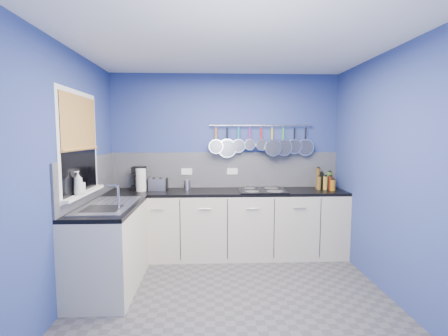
{
  "coord_description": "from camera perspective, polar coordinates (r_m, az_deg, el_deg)",
  "views": [
    {
      "loc": [
        -0.22,
        -3.18,
        1.64
      ],
      "look_at": [
        -0.05,
        0.75,
        1.25
      ],
      "focal_mm": 26.39,
      "sensor_mm": 36.0,
      "label": 1
    }
  ],
  "objects": [
    {
      "name": "wall_left",
      "position": [
        3.5,
        -25.91,
        -1.31
      ],
      "size": [
        0.02,
        3.0,
        2.5
      ],
      "primitive_type": "cube",
      "color": "navy",
      "rests_on": "ground"
    },
    {
      "name": "pan_5",
      "position": [
        4.7,
        8.33,
        4.69
      ],
      "size": [
        0.24,
        0.12,
        0.43
      ],
      "primitive_type": null,
      "color": "silver",
      "rests_on": "pot_rail"
    },
    {
      "name": "condiment_5",
      "position": [
        4.71,
        16.15,
        -2.51
      ],
      "size": [
        0.05,
        0.05,
        0.18
      ],
      "primitive_type": "cylinder",
      "color": "brown",
      "rests_on": "worktop_back"
    },
    {
      "name": "worktop_back",
      "position": [
        4.45,
        0.4,
        -4.17
      ],
      "size": [
        3.2,
        0.6,
        0.04
      ],
      "primitive_type": "cube",
      "color": "black",
      "rests_on": "cabinet_run_back"
    },
    {
      "name": "hob",
      "position": [
        4.46,
        6.58,
        -3.84
      ],
      "size": [
        0.63,
        0.55,
        0.01
      ],
      "primitive_type": "cube",
      "color": "black",
      "rests_on": "worktop_back"
    },
    {
      "name": "window_sill",
      "position": [
        3.78,
        -23.12,
        -4.01
      ],
      "size": [
        0.1,
        0.98,
        0.03
      ],
      "primitive_type": "cube",
      "color": "white",
      "rests_on": "wall_left"
    },
    {
      "name": "pan_6",
      "position": [
        4.74,
        10.22,
        4.67
      ],
      "size": [
        0.24,
        0.09,
        0.43
      ],
      "primitive_type": null,
      "color": "silver",
      "rests_on": "pot_rail"
    },
    {
      "name": "condiment_3",
      "position": [
        4.75,
        17.94,
        -2.48
      ],
      "size": [
        0.07,
        0.07,
        0.18
      ],
      "primitive_type": "cylinder",
      "color": "#4C190C",
      "rests_on": "worktop_back"
    },
    {
      "name": "condiment_0",
      "position": [
        4.83,
        17.78,
        -2.04
      ],
      "size": [
        0.06,
        0.06,
        0.23
      ],
      "primitive_type": "cylinder",
      "color": "#3F721E",
      "rests_on": "worktop_back"
    },
    {
      "name": "socket_right",
      "position": [
        4.7,
        1.46,
        -0.58
      ],
      "size": [
        0.15,
        0.01,
        0.09
      ],
      "primitive_type": "cube",
      "color": "white",
      "rests_on": "backsplash_back"
    },
    {
      "name": "condiment_2",
      "position": [
        4.78,
        15.96,
        -1.74
      ],
      "size": [
        0.06,
        0.06,
        0.28
      ],
      "primitive_type": "cylinder",
      "color": "brown",
      "rests_on": "worktop_back"
    },
    {
      "name": "pan_2",
      "position": [
        4.64,
        2.52,
        5.04
      ],
      "size": [
        0.19,
        0.06,
        0.38
      ],
      "primitive_type": null,
      "color": "silver",
      "rests_on": "pot_rail"
    },
    {
      "name": "soap_bottle_b",
      "position": [
        3.62,
        -23.7,
        -2.82
      ],
      "size": [
        0.09,
        0.09,
        0.17
      ],
      "primitive_type": "imported",
      "rotation": [
        0.0,
        0.0,
        -0.15
      ],
      "color": "white",
      "rests_on": "window_sill"
    },
    {
      "name": "worktop_left",
      "position": [
        3.73,
        -19.41,
        -6.44
      ],
      "size": [
        0.6,
        1.2,
        0.04
      ],
      "primitive_type": "cube",
      "color": "black",
      "rests_on": "cabinet_run_left"
    },
    {
      "name": "pot_rail",
      "position": [
        4.69,
        6.42,
        7.33
      ],
      "size": [
        1.45,
        0.02,
        0.02
      ],
      "primitive_type": "cylinder",
      "rotation": [
        0.0,
        1.57,
        0.0
      ],
      "color": "silver",
      "rests_on": "wall_back"
    },
    {
      "name": "pan_7",
      "position": [
        4.77,
        12.09,
        4.81
      ],
      "size": [
        0.21,
        0.06,
        0.4
      ],
      "primitive_type": null,
      "color": "silver",
      "rests_on": "pot_rail"
    },
    {
      "name": "backsplash_back",
      "position": [
        4.7,
        0.23,
        -0.33
      ],
      "size": [
        3.2,
        0.02,
        0.5
      ],
      "primitive_type": "cube",
      "color": "gray",
      "rests_on": "wall_back"
    },
    {
      "name": "soap_bottle_a",
      "position": [
        3.58,
        -23.95,
        -2.38
      ],
      "size": [
        0.12,
        0.12,
        0.24
      ],
      "primitive_type": "imported",
      "rotation": [
        0.0,
        0.0,
        -0.41
      ],
      "color": "white",
      "rests_on": "window_sill"
    },
    {
      "name": "pan_0",
      "position": [
        4.62,
        -1.42,
        4.96
      ],
      "size": [
        0.2,
        0.12,
        0.39
      ],
      "primitive_type": null,
      "color": "silver",
      "rests_on": "pot_rail"
    },
    {
      "name": "wall_back",
      "position": [
        4.71,
        0.22,
        0.91
      ],
      "size": [
        3.2,
        0.02,
        2.5
      ],
      "primitive_type": "cube",
      "color": "navy",
      "rests_on": "ground"
    },
    {
      "name": "cabinet_run_back",
      "position": [
        4.55,
        0.4,
        -9.76
      ],
      "size": [
        3.2,
        0.6,
        0.86
      ],
      "primitive_type": "cube",
      "color": "beige",
      "rests_on": "ground"
    },
    {
      "name": "window_glass",
      "position": [
        3.74,
        -23.71,
        3.81
      ],
      "size": [
        0.01,
        0.9,
        1.0
      ],
      "primitive_type": "cube",
      "color": "black",
      "rests_on": "wall_left"
    },
    {
      "name": "pan_4",
      "position": [
        4.68,
        6.42,
        5.18
      ],
      "size": [
        0.16,
        0.1,
        0.35
      ],
      "primitive_type": null,
      "color": "silver",
      "rests_on": "pot_rail"
    },
    {
      "name": "coffee_maker",
      "position": [
        4.65,
        -14.52,
        -1.71
      ],
      "size": [
        0.19,
        0.21,
        0.32
      ],
      "primitive_type": null,
      "rotation": [
        0.0,
        0.0,
        -0.07
      ],
      "color": "black",
      "rests_on": "worktop_back"
    },
    {
      "name": "wall_front",
      "position": [
        1.73,
        4.85,
        -7.37
      ],
      "size": [
        3.2,
        0.02,
        2.5
      ],
      "primitive_type": "cube",
      "color": "navy",
      "rests_on": "ground"
    },
    {
      "name": "bamboo_blind",
      "position": [
        3.74,
        -23.74,
        7.26
      ],
      "size": [
        0.01,
        0.9,
        0.55
      ],
      "primitive_type": "cube",
      "color": "#CA864A",
      "rests_on": "wall_left"
    },
    {
      "name": "canister",
      "position": [
        4.55,
        -6.4,
        -2.9
      ],
      "size": [
        0.1,
        0.1,
        0.13
      ],
      "primitive_type": "cylinder",
      "rotation": [
        0.0,
        0.0,
        0.12
      ],
      "color": "silver",
      "rests_on": "worktop_back"
    },
    {
      "name": "socket_left",
      "position": [
        4.7,
        -6.48,
        -0.61
      ],
      "size": [
        0.15,
        0.01,
        0.09
      ],
      "primitive_type": "cube",
      "color": "white",
      "rests_on": "backsplash_back"
    },
    {
      "name": "ceiling",
      "position": [
        3.31,
        1.51,
        20.92
      ],
      "size": [
        3.2,
        3.0,
        0.02
      ],
      "primitive_type": "cube",
      "color": "white",
      "rests_on": "ground"
    },
    {
      "name": "pan_3",
      "position": [
        4.66,
        4.48,
        5.24
      ],
      "size": [
        0.16,
        0.07,
        0.35
      ],
      "primitive_type": null,
      "color": "silver",
      "rests_on": "pot_rail"
    },
    {
      "name": "paper_towel",
      "position": [
        4.52,
        -14.17,
        -2.02
      ],
      "size": [
        0.14,
        0.14,
        0.3
      ],
      "primitive_type": "cylinder",
      "rotation": [
        0.0,
        0.0,
        0.05
      ],
      "color": "white",
      "rests_on": "worktop_back"
    },
    {
      "name": "backsplash_left",
      "position": [
        4.05,
        -22.19,
        -1.71
      ],
      "size": [
        0.02,
        1.8,
        0.5
      ],
      "primitive_type": "cube",
      "color": "gray",
      "rests_on": "wall_left"
    },
    {
      "name": "wall_right",
      "position": [
        3.69,
        27.27,
        -1.04
      ],
      "size": [
        0.02,
        3.0,
        2.5
      ],
      "primitive_type": "cube",
      "color": "navy",
      "rests_on": "ground"
    },
    {
      "name": "sink_unit",
      "position": [
        3.72,
        -19.42,
        -6.08
      ],
      "size": [
        0.5,
        0.95,
        0.01
      ],
      "primitive_type": "cube",
      "color": "silver",
      "rests_on": "worktop_left"
    },
    {
      "name": "pan_8",
      "position": [
        4.82,
        13.92,
        4.61
      ],
      "size": [
        0.24,
        0.05,
        0.43
      ],
      "primitive_type": null,
      "color": "silver",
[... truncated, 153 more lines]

